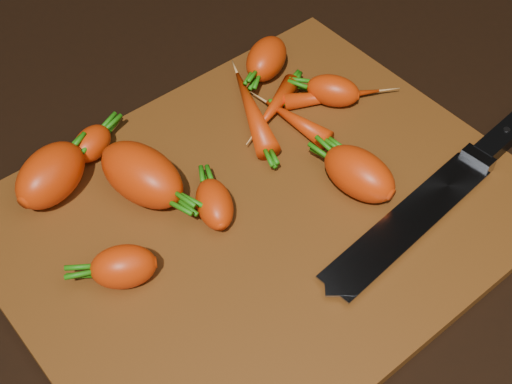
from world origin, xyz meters
TOP-DOWN VIEW (x-y plane):
  - ground at (0.00, 0.00)m, footprint 2.00×2.00m
  - cutting_board at (0.00, 0.00)m, footprint 0.50×0.40m
  - carrot_0 at (-0.15, 0.15)m, footprint 0.10×0.08m
  - carrot_1 at (-0.15, 0.02)m, footprint 0.07×0.06m
  - carrot_2 at (-0.08, 0.09)m, footprint 0.07×0.11m
  - carrot_3 at (0.09, -0.04)m, footprint 0.06×0.09m
  - carrot_4 at (0.14, 0.16)m, footprint 0.08×0.07m
  - carrot_5 at (-0.09, 0.17)m, footprint 0.06×0.05m
  - carrot_6 at (0.16, 0.07)m, footprint 0.06×0.07m
  - carrot_7 at (0.07, 0.11)m, footprint 0.08×0.13m
  - carrot_8 at (0.16, 0.07)m, footprint 0.10×0.07m
  - carrot_9 at (0.10, 0.06)m, footprint 0.03×0.09m
  - carrot_10 at (-0.04, 0.02)m, footprint 0.06×0.07m
  - carrot_11 at (0.10, 0.10)m, footprint 0.09×0.05m
  - knife at (0.11, -0.10)m, footprint 0.36×0.06m

SIDE VIEW (x-z plane):
  - ground at x=0.00m, z-range -0.01..0.00m
  - cutting_board at x=0.00m, z-range 0.00..0.01m
  - knife at x=0.11m, z-range 0.01..0.03m
  - carrot_8 at x=0.16m, z-range 0.01..0.03m
  - carrot_9 at x=0.10m, z-range 0.01..0.03m
  - carrot_11 at x=0.10m, z-range 0.01..0.03m
  - carrot_7 at x=0.07m, z-range 0.01..0.04m
  - carrot_5 at x=-0.09m, z-range 0.01..0.04m
  - carrot_6 at x=0.16m, z-range 0.01..0.05m
  - carrot_10 at x=-0.04m, z-range 0.01..0.05m
  - carrot_1 at x=-0.15m, z-range 0.01..0.05m
  - carrot_4 at x=0.14m, z-range 0.01..0.05m
  - carrot_3 at x=0.09m, z-range 0.01..0.06m
  - carrot_0 at x=-0.15m, z-range 0.01..0.06m
  - carrot_2 at x=-0.08m, z-range 0.01..0.07m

